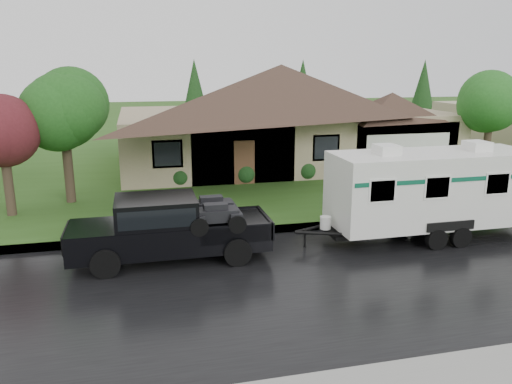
% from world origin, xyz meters
% --- Properties ---
extents(ground, '(140.00, 140.00, 0.00)m').
position_xyz_m(ground, '(0.00, 0.00, 0.00)').
color(ground, '#2C5119').
rests_on(ground, ground).
extents(road, '(140.00, 8.00, 0.01)m').
position_xyz_m(road, '(0.00, -2.00, 0.01)').
color(road, black).
rests_on(road, ground).
extents(curb, '(140.00, 0.50, 0.15)m').
position_xyz_m(curb, '(0.00, 2.25, 0.07)').
color(curb, gray).
rests_on(curb, ground).
extents(lawn, '(140.00, 26.00, 0.15)m').
position_xyz_m(lawn, '(0.00, 15.00, 0.07)').
color(lawn, '#2C5119').
rests_on(lawn, ground).
extents(house_main, '(19.44, 10.80, 6.90)m').
position_xyz_m(house_main, '(2.29, 13.84, 3.59)').
color(house_main, '#998A67').
rests_on(house_main, lawn).
extents(tree_left_green, '(3.30, 3.30, 5.46)m').
position_xyz_m(tree_left_green, '(-8.99, 7.51, 3.93)').
color(tree_left_green, '#382B1E').
rests_on(tree_left_green, lawn).
extents(tree_red, '(2.77, 2.77, 4.59)m').
position_xyz_m(tree_red, '(-10.97, 6.04, 3.32)').
color(tree_red, '#382B1E').
rests_on(tree_red, lawn).
extents(tree_right_green, '(3.16, 3.16, 5.24)m').
position_xyz_m(tree_right_green, '(11.76, 8.62, 3.78)').
color(tree_right_green, '#382B1E').
rests_on(tree_right_green, lawn).
extents(shrub_row, '(13.60, 1.00, 1.00)m').
position_xyz_m(shrub_row, '(2.00, 9.30, 0.65)').
color(shrub_row, '#143814').
rests_on(shrub_row, lawn).
extents(pickup_truck, '(5.85, 2.22, 1.95)m').
position_xyz_m(pickup_truck, '(-5.45, 0.48, 1.05)').
color(pickup_truck, black).
rests_on(pickup_truck, ground).
extents(travel_trailer, '(7.22, 2.54, 3.24)m').
position_xyz_m(travel_trailer, '(3.35, 0.48, 1.72)').
color(travel_trailer, white).
rests_on(travel_trailer, ground).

